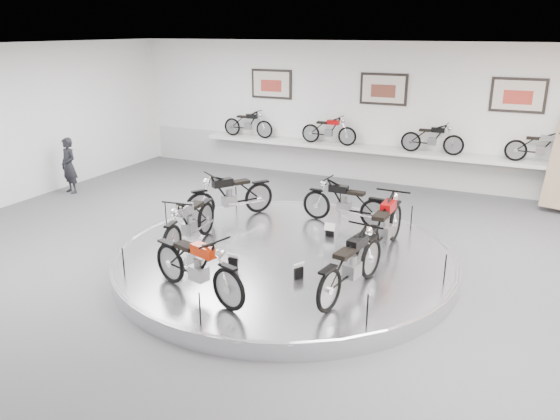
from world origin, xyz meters
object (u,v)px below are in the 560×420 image
at_px(visitor, 69,166).
at_px(bike_c, 230,195).
at_px(bike_e, 197,265).
at_px(display_platform, 285,259).
at_px(bike_d, 189,222).
at_px(bike_a, 384,225).
at_px(bike_b, 345,202).
at_px(shelf, 378,150).
at_px(bike_f, 352,263).

bearing_deg(visitor, bike_c, 7.51).
bearing_deg(visitor, bike_e, -16.22).
bearing_deg(display_platform, bike_d, -162.35).
height_order(bike_a, bike_b, bike_a).
relative_size(shelf, bike_b, 6.57).
distance_m(bike_a, bike_d, 3.68).
bearing_deg(bike_a, bike_c, 82.68).
height_order(bike_d, visitor, visitor).
bearing_deg(bike_e, shelf, 103.59).
relative_size(display_platform, bike_e, 3.62).
bearing_deg(visitor, bike_d, -9.25).
bearing_deg(bike_e, bike_d, 144.27).
distance_m(bike_c, visitor, 5.54).
relative_size(bike_d, bike_f, 0.99).
relative_size(bike_e, visitor, 1.16).
height_order(shelf, bike_a, bike_a).
distance_m(bike_f, visitor, 9.58).
relative_size(display_platform, shelf, 0.58).
bearing_deg(bike_b, bike_c, 19.38).
height_order(bike_c, visitor, visitor).
bearing_deg(bike_f, shelf, 21.97).
relative_size(display_platform, bike_c, 3.53).
xyz_separation_m(display_platform, bike_c, (-1.91, 1.27, 0.68)).
bearing_deg(shelf, bike_a, -73.35).
xyz_separation_m(shelf, visitor, (-7.40, -4.40, -0.24)).
xyz_separation_m(bike_c, visitor, (-5.49, 0.73, -0.07)).
height_order(bike_b, bike_d, bike_d).
xyz_separation_m(bike_a, bike_e, (-2.20, -2.90, -0.04)).
bearing_deg(bike_b, bike_a, 136.67).
distance_m(bike_a, bike_f, 1.81).
relative_size(shelf, bike_c, 6.07).
bearing_deg(bike_a, visitor, 83.54).
bearing_deg(bike_f, bike_b, 29.88).
relative_size(bike_c, visitor, 1.19).
distance_m(bike_c, bike_d, 1.83).
distance_m(shelf, bike_f, 7.70).
relative_size(bike_c, bike_e, 1.02).
bearing_deg(bike_e, bike_b, 93.22).
height_order(bike_a, bike_d, bike_a).
height_order(bike_c, bike_d, bike_c).
xyz_separation_m(bike_a, bike_c, (-3.62, 0.57, -0.03)).
relative_size(shelf, bike_a, 5.75).
height_order(bike_d, bike_e, same).
distance_m(bike_b, bike_c, 2.53).
relative_size(bike_d, bike_e, 1.00).
bearing_deg(bike_b, shelf, -79.88).
relative_size(shelf, bike_d, 6.21).
distance_m(display_platform, bike_d, 1.96).
xyz_separation_m(bike_b, visitor, (-7.92, 0.04, -0.03)).
height_order(bike_c, bike_f, bike_c).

